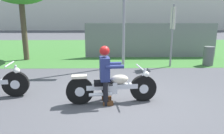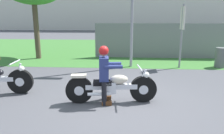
% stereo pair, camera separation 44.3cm
% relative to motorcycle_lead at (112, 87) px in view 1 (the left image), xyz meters
% --- Properties ---
extents(ground, '(120.00, 120.00, 0.00)m').
position_rel_motorcycle_lead_xyz_m(ground, '(0.16, 0.06, -0.40)').
color(ground, '#4C4C51').
extents(grass_verge, '(60.00, 12.00, 0.01)m').
position_rel_motorcycle_lead_xyz_m(grass_verge, '(0.16, 9.63, -0.39)').
color(grass_verge, '#3D7533').
rests_on(grass_verge, ground).
extents(motorcycle_lead, '(2.22, 0.66, 0.89)m').
position_rel_motorcycle_lead_xyz_m(motorcycle_lead, '(0.00, 0.00, 0.00)').
color(motorcycle_lead, black).
rests_on(motorcycle_lead, ground).
extents(rider_lead, '(0.58, 0.50, 1.41)m').
position_rel_motorcycle_lead_xyz_m(rider_lead, '(-0.17, -0.02, 0.42)').
color(rider_lead, black).
rests_on(rider_lead, ground).
extents(trash_can, '(0.44, 0.44, 0.84)m').
position_rel_motorcycle_lead_xyz_m(trash_can, '(4.33, 4.13, 0.02)').
color(trash_can, '#595E5B').
rests_on(trash_can, ground).
extents(sign_banner, '(0.08, 0.60, 2.60)m').
position_rel_motorcycle_lead_xyz_m(sign_banner, '(2.59, 3.93, 1.33)').
color(sign_banner, gray).
rests_on(sign_banner, ground).
extents(fence_segment, '(7.00, 0.06, 1.80)m').
position_rel_motorcycle_lead_xyz_m(fence_segment, '(2.17, 6.21, 0.50)').
color(fence_segment, slate).
rests_on(fence_segment, ground).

